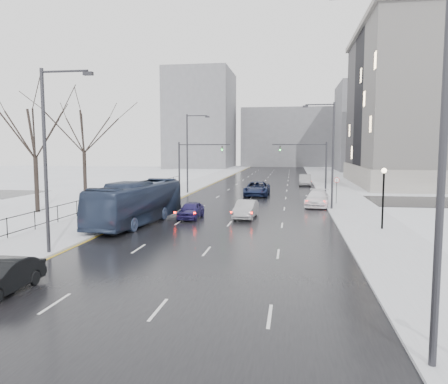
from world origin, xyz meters
The scene contains 26 objects.
road centered at (0.00, 60.00, 0.02)m, with size 16.00×150.00×0.04m, color black.
cross_road centered at (0.00, 48.00, 0.02)m, with size 130.00×10.00×0.04m, color black.
sidewalk_left centered at (-10.50, 60.00, 0.08)m, with size 5.00×150.00×0.16m, color silver.
sidewalk_right centered at (10.50, 60.00, 0.08)m, with size 5.00×150.00×0.16m, color silver.
park_strip centered at (-20.00, 60.00, 0.06)m, with size 14.00×150.00×0.12m, color white.
tree_park_d centered at (-17.80, 34.00, 0.00)m, with size 8.75×8.75×12.50m, color black, non-canonical shape.
tree_park_e centered at (-18.20, 44.00, 0.00)m, with size 9.45×9.45×13.50m, color black, non-canonical shape.
iron_fence centered at (-13.00, 30.00, 0.91)m, with size 0.06×70.00×1.30m.
streetlight_r_near centered at (8.17, 10.00, 5.62)m, with size 2.95×0.25×10.00m.
streetlight_r_mid centered at (8.17, 40.00, 5.62)m, with size 2.95×0.25×10.00m.
streetlight_l_near centered at (-8.17, 20.00, 5.62)m, with size 2.95×0.25×10.00m.
streetlight_l_far centered at (-8.17, 52.00, 5.62)m, with size 2.95×0.25×10.00m.
lamppost_r_mid centered at (11.00, 30.00, 2.94)m, with size 0.36×0.36×4.28m.
mast_signal_right centered at (7.33, 48.00, 4.11)m, with size 6.10×0.33×6.50m.
mast_signal_left centered at (-7.33, 48.00, 4.11)m, with size 6.10×0.33×6.50m.
no_uturn_sign centered at (9.20, 44.00, 2.30)m, with size 0.60×0.06×2.70m.
bldg_far_right centered at (28.00, 115.00, 11.00)m, with size 24.00×20.00×22.00m, color slate.
bldg_far_left centered at (-22.00, 125.00, 14.00)m, with size 18.00×22.00×28.00m, color slate.
bldg_far_center centered at (4.00, 140.00, 9.00)m, with size 30.00×18.00×18.00m, color slate.
sedan_left_near centered at (-6.67, 13.68, 0.72)m, with size 1.43×4.11×1.35m, color black.
bus centered at (-7.00, 29.99, 1.67)m, with size 2.74×11.70×3.26m, color #28344E.
sedan_center_near centered at (-3.50, 33.09, 0.72)m, with size 1.61×4.01×1.37m, color navy.
sedan_right_near centered at (0.94, 34.00, 0.77)m, with size 1.54×4.43×1.46m, color #9B9B9F.
sedan_right_cross centered at (0.50, 50.87, 0.90)m, with size 2.86×6.19×1.72m, color #151F3F.
sedan_right_far centered at (7.20, 42.28, 0.83)m, with size 2.21×5.45×1.58m, color white.
sedan_right_distant centered at (6.66, 66.69, 0.88)m, with size 1.77×5.07×1.67m, color gray.
Camera 1 is at (4.69, -1.63, 5.84)m, focal length 35.00 mm.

